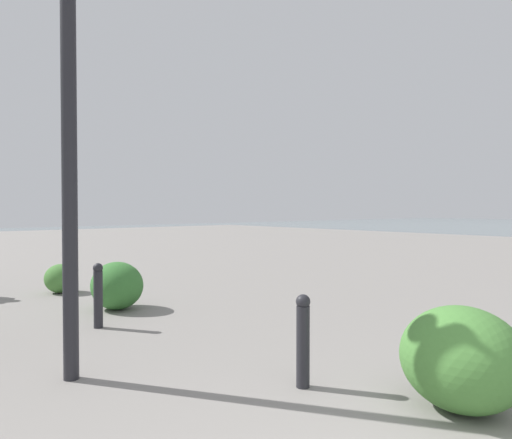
% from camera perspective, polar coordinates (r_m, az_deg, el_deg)
% --- Properties ---
extents(lamppost, '(0.98, 0.28, 4.03)m').
position_cam_1_polar(lamppost, '(4.72, -22.28, 14.62)').
color(lamppost, '#232328').
rests_on(lamppost, ground).
extents(bollard_near, '(0.13, 0.13, 0.83)m').
position_cam_1_polar(bollard_near, '(4.24, 5.87, -14.55)').
color(bollard_near, '#232328').
rests_on(bollard_near, ground).
extents(bollard_mid, '(0.13, 0.13, 0.87)m').
position_cam_1_polar(bollard_mid, '(6.55, -19.05, -8.77)').
color(bollard_mid, '#232328').
rests_on(bollard_mid, ground).
extents(shrub_low, '(0.97, 0.87, 0.83)m').
position_cam_1_polar(shrub_low, '(4.11, 24.21, -15.49)').
color(shrub_low, '#477F38').
rests_on(shrub_low, ground).
extents(shrub_round, '(0.64, 0.58, 0.55)m').
position_cam_1_polar(shrub_round, '(9.50, -23.15, -6.76)').
color(shrub_round, '#477F38').
rests_on(shrub_round, ground).
extents(shrub_wide, '(0.89, 0.80, 0.75)m').
position_cam_1_polar(shrub_wide, '(7.66, -16.91, -7.87)').
color(shrub_wide, '#387533').
rests_on(shrub_wide, ground).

